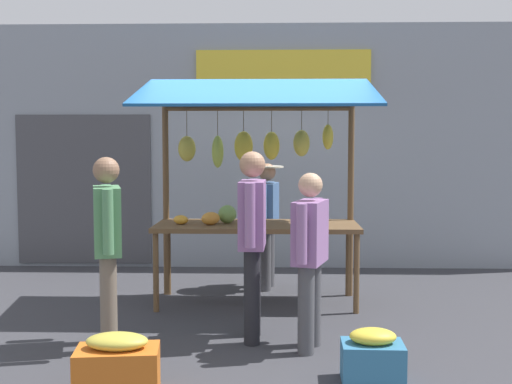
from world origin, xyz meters
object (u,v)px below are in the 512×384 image
(market_stall, at_px, (254,162))
(vendor_with_sunhat, at_px, (267,216))
(shopper_with_ponytail, at_px, (252,231))
(shopper_in_striped_shirt, at_px, (310,250))
(shopper_with_shopping_bag, at_px, (107,238))
(produce_crate_near, at_px, (373,358))
(produce_crate_side, at_px, (117,366))

(market_stall, distance_m, vendor_with_sunhat, 0.98)
(vendor_with_sunhat, bearing_deg, market_stall, -1.15)
(market_stall, xyz_separation_m, shopper_with_ponytail, (-0.03, 1.38, -0.56))
(shopper_in_striped_shirt, bearing_deg, market_stall, 34.42)
(shopper_with_shopping_bag, bearing_deg, vendor_with_sunhat, -45.70)
(shopper_in_striped_shirt, xyz_separation_m, shopper_with_ponytail, (0.50, -0.27, 0.12))
(market_stall, relative_size, shopper_with_ponytail, 1.48)
(shopper_with_shopping_bag, xyz_separation_m, produce_crate_near, (-2.16, 0.77, -0.77))
(shopper_with_ponytail, height_order, produce_crate_side, shopper_with_ponytail)
(shopper_in_striped_shirt, relative_size, shopper_with_ponytail, 0.90)
(shopper_with_shopping_bag, relative_size, shopper_with_ponytail, 0.97)
(market_stall, xyz_separation_m, shopper_in_striped_shirt, (-0.53, 1.65, -0.69))
(produce_crate_near, bearing_deg, shopper_in_striped_shirt, -60.45)
(shopper_in_striped_shirt, xyz_separation_m, produce_crate_side, (1.40, 1.02, -0.66))
(market_stall, bearing_deg, produce_crate_side, 71.86)
(vendor_with_sunhat, height_order, shopper_with_shopping_bag, shopper_with_shopping_bag)
(shopper_with_shopping_bag, bearing_deg, shopper_in_striped_shirt, -106.53)
(shopper_with_shopping_bag, bearing_deg, market_stall, -52.36)
(market_stall, bearing_deg, vendor_with_sunhat, -100.44)
(vendor_with_sunhat, bearing_deg, shopper_with_shopping_bag, -20.43)
(produce_crate_near, xyz_separation_m, produce_crate_side, (1.83, 0.27, 0.01))
(market_stall, relative_size, produce_crate_side, 4.05)
(vendor_with_sunhat, xyz_separation_m, shopper_in_striped_shirt, (-0.40, 2.35, -0.02))
(shopper_with_shopping_bag, bearing_deg, shopper_with_ponytail, -94.39)
(vendor_with_sunhat, xyz_separation_m, shopper_with_ponytail, (0.10, 2.08, 0.10))
(market_stall, xyz_separation_m, produce_crate_side, (0.88, 2.67, -1.35))
(market_stall, relative_size, shopper_in_striped_shirt, 1.65)
(shopper_with_shopping_bag, bearing_deg, produce_crate_side, -178.54)
(vendor_with_sunhat, relative_size, shopper_in_striped_shirt, 1.00)
(vendor_with_sunhat, height_order, produce_crate_side, vendor_with_sunhat)
(shopper_in_striped_shirt, distance_m, produce_crate_side, 1.86)
(vendor_with_sunhat, xyz_separation_m, produce_crate_side, (1.01, 3.38, -0.68))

